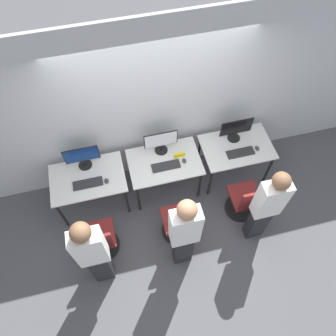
% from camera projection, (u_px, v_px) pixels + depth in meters
% --- Properties ---
extents(ground_plane, '(20.00, 20.00, 0.00)m').
position_uv_depth(ground_plane, '(170.00, 205.00, 5.28)').
color(ground_plane, '#4C4C51').
extents(wall_back, '(12.00, 0.05, 2.80)m').
position_uv_depth(wall_back, '(156.00, 108.00, 4.52)').
color(wall_back, '#B7BCC1').
rests_on(wall_back, ground_plane).
extents(desk_left, '(1.07, 0.71, 0.75)m').
position_uv_depth(desk_left, '(88.00, 181.00, 4.75)').
color(desk_left, silver).
rests_on(desk_left, ground_plane).
extents(monitor_left, '(0.50, 0.20, 0.41)m').
position_uv_depth(monitor_left, '(82.00, 157.00, 4.60)').
color(monitor_left, black).
rests_on(monitor_left, desk_left).
extents(keyboard_left, '(0.42, 0.15, 0.02)m').
position_uv_depth(keyboard_left, '(88.00, 184.00, 4.61)').
color(keyboard_left, '#262628').
rests_on(keyboard_left, desk_left).
extents(mouse_left, '(0.06, 0.09, 0.03)m').
position_uv_depth(mouse_left, '(107.00, 181.00, 4.63)').
color(mouse_left, '#333333').
rests_on(mouse_left, desk_left).
extents(office_chair_left, '(0.48, 0.48, 0.90)m').
position_uv_depth(office_chair_left, '(100.00, 241.00, 4.58)').
color(office_chair_left, black).
rests_on(office_chair_left, ground_plane).
extents(person_left, '(0.36, 0.23, 1.75)m').
position_uv_depth(person_left, '(93.00, 253.00, 3.88)').
color(person_left, '#232328').
rests_on(person_left, ground_plane).
extents(desk_center, '(1.07, 0.71, 0.75)m').
position_uv_depth(desk_center, '(165.00, 165.00, 4.90)').
color(desk_center, silver).
rests_on(desk_center, ground_plane).
extents(monitor_center, '(0.50, 0.20, 0.41)m').
position_uv_depth(monitor_center, '(161.00, 141.00, 4.74)').
color(monitor_center, black).
rests_on(monitor_center, desk_center).
extents(keyboard_center, '(0.42, 0.15, 0.02)m').
position_uv_depth(keyboard_center, '(166.00, 166.00, 4.77)').
color(keyboard_center, '#262628').
rests_on(keyboard_center, desk_center).
extents(mouse_center, '(0.06, 0.09, 0.03)m').
position_uv_depth(mouse_center, '(184.00, 161.00, 4.81)').
color(mouse_center, '#333333').
rests_on(mouse_center, desk_center).
extents(office_chair_center, '(0.48, 0.48, 0.90)m').
position_uv_depth(office_chair_center, '(179.00, 224.00, 4.71)').
color(office_chair_center, black).
rests_on(office_chair_center, ground_plane).
extents(person_center, '(0.36, 0.23, 1.76)m').
position_uv_depth(person_center, '(184.00, 233.00, 4.01)').
color(person_center, '#232328').
rests_on(person_center, ground_plane).
extents(desk_right, '(1.07, 0.71, 0.75)m').
position_uv_depth(desk_right, '(236.00, 150.00, 5.04)').
color(desk_right, silver).
rests_on(desk_right, ground_plane).
extents(monitor_right, '(0.50, 0.20, 0.41)m').
position_uv_depth(monitor_right, '(236.00, 129.00, 4.87)').
color(monitor_right, black).
rests_on(monitor_right, desk_right).
extents(keyboard_right, '(0.42, 0.15, 0.02)m').
position_uv_depth(keyboard_right, '(240.00, 153.00, 4.90)').
color(keyboard_right, '#262628').
rests_on(keyboard_right, desk_right).
extents(mouse_right, '(0.06, 0.09, 0.03)m').
position_uv_depth(mouse_right, '(257.00, 148.00, 4.93)').
color(mouse_right, '#333333').
rests_on(mouse_right, desk_right).
extents(office_chair_right, '(0.48, 0.48, 0.90)m').
position_uv_depth(office_chair_right, '(245.00, 201.00, 4.90)').
color(office_chair_right, black).
rests_on(office_chair_right, ground_plane).
extents(person_right, '(0.36, 0.22, 1.69)m').
position_uv_depth(person_right, '(267.00, 206.00, 4.25)').
color(person_right, '#232328').
rests_on(person_right, ground_plane).
extents(placard_center, '(0.16, 0.03, 0.08)m').
position_uv_depth(placard_center, '(179.00, 155.00, 4.84)').
color(placard_center, yellow).
rests_on(placard_center, desk_center).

